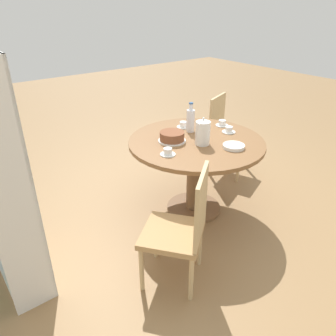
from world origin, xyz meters
TOP-DOWN VIEW (x-y plane):
  - ground_plane at (0.00, 0.00)m, footprint 14.00×14.00m
  - dining_table at (0.00, 0.00)m, footprint 1.25×1.25m
  - chair_a at (-0.64, 0.70)m, footprint 0.59×0.59m
  - chair_b at (0.41, -0.85)m, footprint 0.54×0.54m
  - bookshelf at (0.18, 1.63)m, footprint 0.83×0.28m
  - coffee_pot at (-0.10, 0.02)m, footprint 0.13×0.13m
  - water_bottle at (0.20, -0.10)m, footprint 0.08×0.08m
  - cake_main at (0.11, 0.20)m, footprint 0.25×0.25m
  - cup_a at (-0.09, 0.40)m, footprint 0.13×0.13m
  - cup_b at (-0.05, -0.38)m, footprint 0.13×0.13m
  - cup_c at (0.33, -0.12)m, footprint 0.13×0.13m
  - cup_d at (0.12, -0.46)m, footprint 0.13×0.13m
  - plate_stack at (-0.33, -0.14)m, footprint 0.19×0.19m

SIDE VIEW (x-z plane):
  - ground_plane at x=0.00m, z-range 0.00..0.00m
  - chair_a at x=-0.64m, z-range 0.01..0.94m
  - chair_b at x=0.41m, z-range 0.01..0.94m
  - dining_table at x=0.00m, z-range 0.21..0.96m
  - plate_stack at x=-0.33m, z-range 0.76..0.79m
  - cup_a at x=-0.09m, z-range 0.75..0.81m
  - cup_b at x=-0.05m, z-range 0.75..0.81m
  - cup_c at x=0.33m, z-range 0.75..0.81m
  - cup_d at x=0.12m, z-range 0.75..0.81m
  - cake_main at x=0.11m, z-range 0.76..0.85m
  - bookshelf at x=0.18m, z-range -0.01..1.66m
  - coffee_pot at x=-0.10m, z-range 0.75..1.00m
  - water_bottle at x=0.20m, z-range 0.73..1.02m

